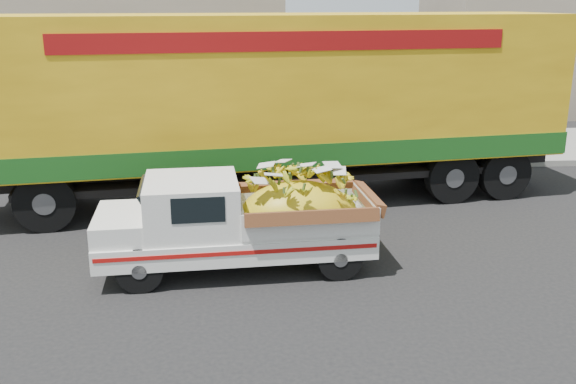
{
  "coord_description": "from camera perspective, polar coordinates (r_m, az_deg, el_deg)",
  "views": [
    {
      "loc": [
        -0.2,
        -9.75,
        4.07
      ],
      "look_at": [
        0.43,
        0.35,
        1.03
      ],
      "focal_mm": 40.0,
      "sensor_mm": 36.0,
      "label": 1
    }
  ],
  "objects": [
    {
      "name": "curb",
      "position": [
        15.98,
        -2.74,
        2.24
      ],
      "size": [
        60.0,
        0.25,
        0.15
      ],
      "primitive_type": "cube",
      "color": "gray",
      "rests_on": "ground"
    },
    {
      "name": "sidewalk",
      "position": [
        18.03,
        -2.85,
        3.89
      ],
      "size": [
        60.0,
        4.0,
        0.14
      ],
      "primitive_type": "cube",
      "color": "gray",
      "rests_on": "ground"
    },
    {
      "name": "pickup_truck",
      "position": [
        9.99,
        -2.83,
        -2.44
      ],
      "size": [
        4.32,
        1.9,
        1.47
      ],
      "rotation": [
        0.0,
        0.0,
        0.09
      ],
      "color": "black",
      "rests_on": "ground"
    },
    {
      "name": "building_left",
      "position": [
        24.79,
        -22.4,
        11.88
      ],
      "size": [
        18.0,
        6.0,
        5.0
      ],
      "primitive_type": "cube",
      "color": "gray",
      "rests_on": "ground"
    },
    {
      "name": "ground",
      "position": [
        10.57,
        -2.23,
        -5.93
      ],
      "size": [
        100.0,
        100.0,
        0.0
      ],
      "primitive_type": "plane",
      "color": "black",
      "rests_on": "ground"
    },
    {
      "name": "semi_trailer",
      "position": [
        13.19,
        -0.92,
        8.24
      ],
      "size": [
        12.07,
        4.34,
        3.8
      ],
      "rotation": [
        0.0,
        0.0,
        0.16
      ],
      "color": "black",
      "rests_on": "ground"
    }
  ]
}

